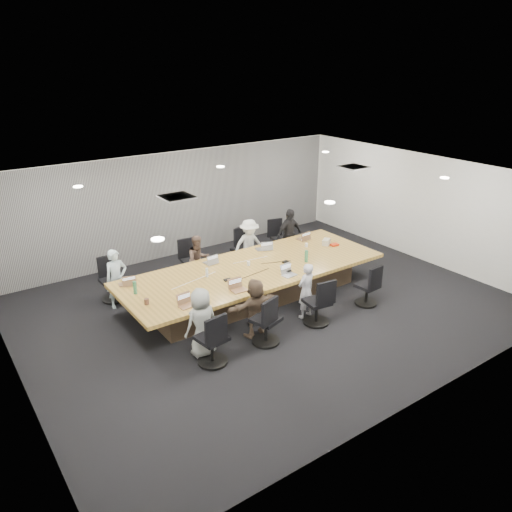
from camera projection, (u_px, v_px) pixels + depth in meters
floor at (266, 306)px, 10.95m from camera, size 10.00×8.00×0.00m
ceiling at (268, 181)px, 9.90m from camera, size 10.00×8.00×0.00m
wall_back at (179, 203)px, 13.46m from camera, size 10.00×0.00×2.80m
wall_front at (427, 325)px, 7.39m from camera, size 10.00×0.00×2.80m
wall_left at (8, 312)px, 7.76m from camera, size 0.00×8.00×2.80m
wall_right at (420, 207)px, 13.09m from camera, size 0.00×8.00×2.80m
curtain at (181, 204)px, 13.40m from camera, size 9.80×0.04×2.80m
conference_table at (253, 281)px, 11.18m from camera, size 6.00×2.20×0.74m
chair_0 at (112, 284)px, 11.06m from camera, size 0.56×0.56×0.80m
chair_1 at (192, 264)px, 12.13m from camera, size 0.59×0.59×0.79m
chair_2 at (242, 252)px, 12.91m from camera, size 0.66×0.66×0.77m
chair_3 at (281, 242)px, 13.59m from camera, size 0.63×0.63×0.79m
chair_4 at (212, 342)px, 8.77m from camera, size 0.65×0.65×0.85m
chair_5 at (266, 323)px, 9.40m from camera, size 0.71×0.71×0.83m
chair_6 at (317, 305)px, 10.09m from camera, size 0.62×0.62×0.82m
chair_7 at (367, 289)px, 10.88m from camera, size 0.54×0.54×0.75m
person_0 at (117, 279)px, 10.70m from camera, size 0.49×0.33×1.31m
laptop_0 at (126, 284)px, 10.24m from camera, size 0.32×0.24×0.02m
person_1 at (199, 260)px, 11.78m from camera, size 0.62×0.50×1.22m
laptop_1 at (210, 262)px, 11.31m from camera, size 0.30×0.22×0.02m
person_2 at (249, 245)px, 12.53m from camera, size 0.93×0.62×1.34m
laptop_2 at (262, 249)px, 12.09m from camera, size 0.35×0.28×0.02m
person_3 at (289, 235)px, 13.21m from camera, size 0.84×0.40×1.40m
laptop_3 at (303, 239)px, 12.77m from camera, size 0.34×0.25×0.02m
person_4 at (202, 322)px, 8.95m from camera, size 0.68×0.47×1.32m
laptop_4 at (187, 306)px, 9.33m from camera, size 0.30×0.22×0.02m
person_5 at (255, 308)px, 9.60m from camera, size 1.11×0.37×1.19m
laptop_5 at (239, 290)px, 9.96m from camera, size 0.32×0.23×0.02m
person_6 at (306, 291)px, 10.28m from camera, size 0.47×0.34×1.20m
laptop_6 at (289, 275)px, 10.64m from camera, size 0.32×0.24×0.02m
bottle_green_left at (135, 288)px, 9.79m from camera, size 0.08×0.08×0.26m
bottle_green_right at (306, 256)px, 11.30m from camera, size 0.10×0.10×0.28m
bottle_clear at (207, 273)px, 10.56m from camera, size 0.08×0.08×0.20m
cup_white_far at (249, 263)px, 11.15m from camera, size 0.09×0.09×0.09m
cup_white_near at (306, 245)px, 12.24m from camera, size 0.10×0.10×0.09m
mug_brown at (147, 301)px, 9.41m from camera, size 0.11×0.11×0.11m
mic_left at (228, 280)px, 10.42m from camera, size 0.16×0.12×0.03m
mic_right at (285, 262)px, 11.33m from camera, size 0.15×0.12×0.03m
stapler at (288, 271)px, 10.78m from camera, size 0.15×0.05×0.06m
canvas_bag at (326, 242)px, 12.36m from camera, size 0.31×0.28×0.14m
snack_packet at (335, 245)px, 12.32m from camera, size 0.20×0.14×0.04m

